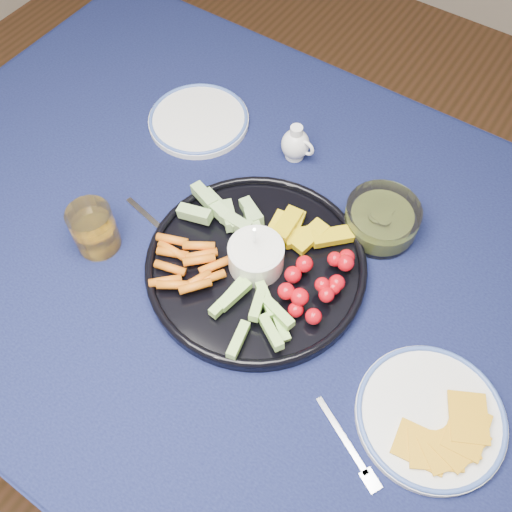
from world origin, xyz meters
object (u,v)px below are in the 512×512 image
Objects in this scene: crudite_platter at (255,261)px; side_plate_extra at (199,120)px; dining_table at (278,291)px; pickle_bowl at (381,220)px; cheese_plate at (431,416)px; juice_tumbler at (95,231)px; creamer_pitcher at (296,144)px.

side_plate_extra is at bearing 142.38° from crudite_platter.
pickle_bowl reaches higher than dining_table.
cheese_plate is 0.75m from side_plate_extra.
dining_table is 7.17× the size of cheese_plate.
pickle_bowl is 0.52m from juice_tumbler.
crudite_platter reaches higher than cheese_plate.
creamer_pitcher is at bearing 143.30° from cheese_plate.
crudite_platter reaches higher than pickle_bowl.
juice_tumbler is at bearing -84.13° from side_plate_extra.
dining_table is 0.36m from juice_tumbler.
cheese_plate is (0.34, -0.10, 0.10)m from dining_table.
side_plate_extra is (-0.31, 0.24, -0.01)m from crudite_platter.
crudite_platter is 0.39m from side_plate_extra.
crudite_platter is 1.70× the size of cheese_plate.
juice_tumbler is (-0.65, -0.04, 0.03)m from cheese_plate.
juice_tumbler reaches higher than dining_table.
creamer_pitcher is at bearing 116.18° from dining_table.
crudite_platter is 0.25m from pickle_bowl.
crudite_platter is at bearing -72.75° from creamer_pitcher.
juice_tumbler is at bearing -176.11° from cheese_plate.
pickle_bowl is 0.45m from side_plate_extra.
crudite_platter reaches higher than juice_tumbler.
dining_table is 17.50× the size of juice_tumbler.
pickle_bowl is at bearing 54.21° from crudite_platter.
cheese_plate reaches higher than dining_table.
side_plate_extra is at bearing 175.68° from pickle_bowl.
juice_tumbler is 0.44× the size of side_plate_extra.
juice_tumbler is at bearing -156.38° from crudite_platter.
creamer_pitcher is 0.84× the size of juice_tumbler.
creamer_pitcher is 0.23m from side_plate_extra.
creamer_pitcher is 0.35× the size of cheese_plate.
crudite_platter reaches higher than side_plate_extra.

